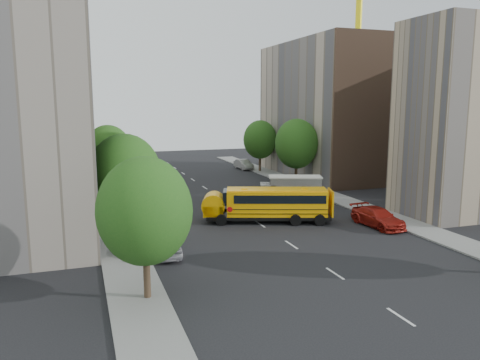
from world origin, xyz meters
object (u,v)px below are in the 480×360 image
tower_crane (371,8)px  street_tree_0 (145,211)px  street_tree_4 (297,144)px  parked_car_1 (140,205)px  parked_car_2 (115,174)px  parked_car_0 (166,244)px  parked_car_3 (378,217)px  school_bus (267,203)px  street_tree_5 (260,140)px  parked_car_4 (288,181)px  street_tree_1 (125,176)px  safari_truck (291,189)px  street_tree_2 (108,152)px  parked_car_5 (244,164)px

tower_crane → street_tree_0: bearing=-134.5°
street_tree_4 → parked_car_1: (-19.80, -7.92, -4.43)m
street_tree_0 → parked_car_2: bearing=88.0°
street_tree_0 → parked_car_1: 20.59m
parked_car_0 → parked_car_3: parked_car_3 is taller
street_tree_4 → parked_car_0: size_ratio=1.84×
street_tree_4 → school_bus: street_tree_4 is taller
street_tree_5 → parked_car_4: size_ratio=1.82×
tower_crane → street_tree_5: size_ratio=4.76×
street_tree_1 → parked_car_3: size_ratio=1.50×
safari_truck → parked_car_0: bearing=-120.6°
street_tree_2 → parked_car_3: bearing=-45.0°
street_tree_0 → school_bus: street_tree_0 is taller
street_tree_1 → parked_car_1: street_tree_1 is taller
tower_crane → street_tree_1: (-41.25, -32.00, -19.52)m
street_tree_4 → parked_car_4: size_ratio=1.96×
street_tree_0 → street_tree_5: 45.65m
tower_crane → safari_truck: tower_crane is taller
parked_car_5 → street_tree_5: bearing=-70.0°
parked_car_4 → parked_car_5: 16.01m
parked_car_4 → street_tree_1: bearing=-139.1°
street_tree_5 → parked_car_1: (-19.80, -19.92, -4.06)m
safari_truck → parked_car_3: (2.95, -10.37, -0.70)m
street_tree_2 → parked_car_1: (2.20, -7.92, -4.18)m
tower_crane → parked_car_0: (-39.05, -35.29, -23.73)m
school_bus → street_tree_5: bearing=89.1°
parked_car_4 → parked_car_5: size_ratio=0.92×
street_tree_0 → tower_crane: bearing=45.5°
parked_car_0 → parked_car_1: (0.00, 13.37, -0.11)m
parked_car_1 → tower_crane: bearing=-150.9°
parked_car_0 → street_tree_1: bearing=-52.9°
street_tree_2 → parked_car_2: (1.40, 11.62, -4.09)m
parked_car_2 → street_tree_4: bearing=149.2°
tower_crane → street_tree_2: bearing=-161.3°
parked_car_0 → parked_car_2: size_ratio=0.83×
tower_crane → parked_car_4: bearing=-144.3°
tower_crane → parked_car_0: tower_crane is taller
tower_crane → street_tree_0: size_ratio=4.82×
street_tree_4 → street_tree_0: bearing=-128.2°
street_tree_4 → street_tree_2: bearing=180.0°
street_tree_1 → street_tree_5: bearing=53.7°
parked_car_1 → parked_car_5: 29.52m
parked_car_0 → parked_car_4: bearing=-128.6°
street_tree_1 → parked_car_4: street_tree_1 is taller
street_tree_0 → parked_car_5: (20.60, 43.16, -3.90)m
parked_car_2 → parked_car_5: size_ratio=1.18×
street_tree_2 → safari_truck: (16.85, -9.40, -3.36)m
street_tree_2 → parked_car_5: size_ratio=1.71×
parked_car_5 → parked_car_4: bearing=-93.9°
parked_car_0 → parked_car_1: bearing=-86.6°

